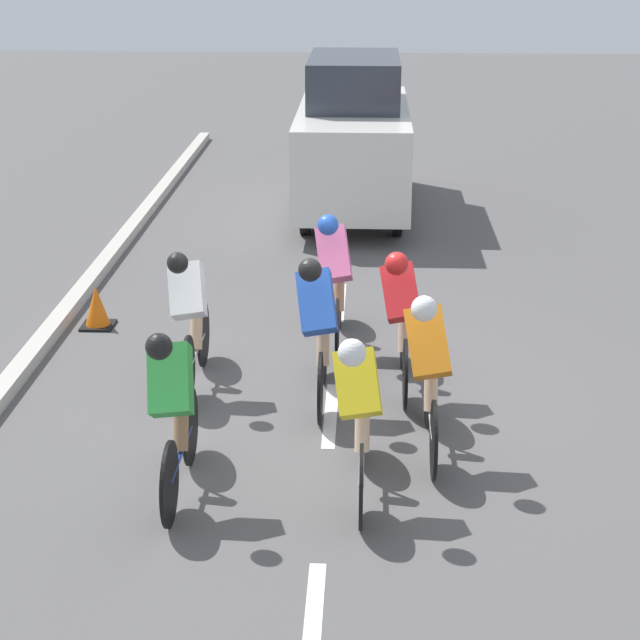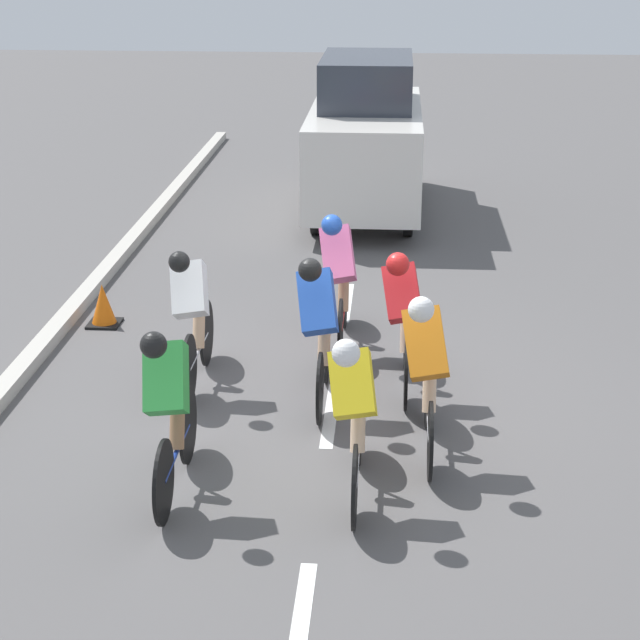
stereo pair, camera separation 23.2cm
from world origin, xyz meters
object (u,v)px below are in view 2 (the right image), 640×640
Objects in this scene: cyclist_green at (169,406)px; cyclist_pink at (339,275)px; cyclist_red at (403,316)px; cyclist_blue at (319,326)px; cyclist_yellow at (354,411)px; traffic_cone at (103,305)px; support_car at (366,137)px; cyclist_orange at (427,369)px; cyclist_white at (193,314)px.

cyclist_pink is at bearing -109.08° from cyclist_green.
cyclist_blue reaches higher than cyclist_red.
cyclist_pink reaches higher than cyclist_yellow.
cyclist_yellow reaches higher than traffic_cone.
cyclist_blue is at bearing 142.99° from traffic_cone.
cyclist_yellow is at bearing 91.23° from support_car.
cyclist_blue is (0.79, 0.38, 0.02)m from cyclist_red.
cyclist_red is 0.98× the size of cyclist_yellow.
cyclist_red is 0.99× the size of cyclist_green.
traffic_cone is (3.02, -3.73, -0.52)m from cyclist_yellow.
support_car is at bearing -91.56° from cyclist_blue.
cyclist_orange is 2.20m from cyclist_green.
cyclist_yellow is at bearing -177.92° from cyclist_green.
cyclist_green is at bearing 22.34° from cyclist_orange.
cyclist_white is 1.00× the size of cyclist_green.
cyclist_red is at bearing -179.10° from cyclist_white.
cyclist_green is 3.40× the size of traffic_cone.
cyclist_pink is at bearing -70.77° from cyclist_orange.
cyclist_blue reaches higher than cyclist_orange.
cyclist_pink is (-1.37, -1.19, 0.05)m from cyclist_white.
cyclist_orange is 0.99× the size of cyclist_pink.
support_car is at bearing -84.70° from cyclist_orange.
cyclist_red is 7.07m from support_car.
cyclist_orange is 3.41× the size of traffic_cone.
cyclist_red is 1.34m from cyclist_pink.
cyclist_orange reaches higher than traffic_cone.
cyclist_green reaches higher than cyclist_yellow.
cyclist_blue is (0.40, -1.75, 0.04)m from cyclist_yellow.
support_car is (-1.25, -9.23, 0.41)m from cyclist_green.
cyclist_red is at bearing -100.31° from cyclist_yellow.
cyclist_blue is 1.32m from cyclist_white.
cyclist_yellow is 1.80m from cyclist_blue.
cyclist_blue is at bearing -77.21° from cyclist_yellow.
cyclist_orange is at bearing 149.50° from cyclist_white.
cyclist_green is at bearing 112.58° from traffic_cone.
cyclist_yellow is 1.45m from cyclist_green.
cyclist_white is at bearing -84.29° from cyclist_green.
support_car is 6.21m from traffic_cone.
cyclist_green reaches higher than cyclist_red.
cyclist_orange is at bearing -157.66° from cyclist_green.
cyclist_white is (1.27, -0.35, -0.05)m from cyclist_blue.
cyclist_white is at bearing 78.27° from support_car.
cyclist_blue is 0.98× the size of cyclist_white.
cyclist_orange is at bearing 95.30° from support_car.
cyclist_pink reaches higher than traffic_cone.
cyclist_red is at bearing 154.96° from traffic_cone.
cyclist_blue is 7.44m from support_car.
cyclist_pink is at bearing -84.92° from cyclist_yellow.
traffic_cone is at bearing -37.01° from cyclist_blue.
cyclist_red is 0.98× the size of cyclist_pink.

